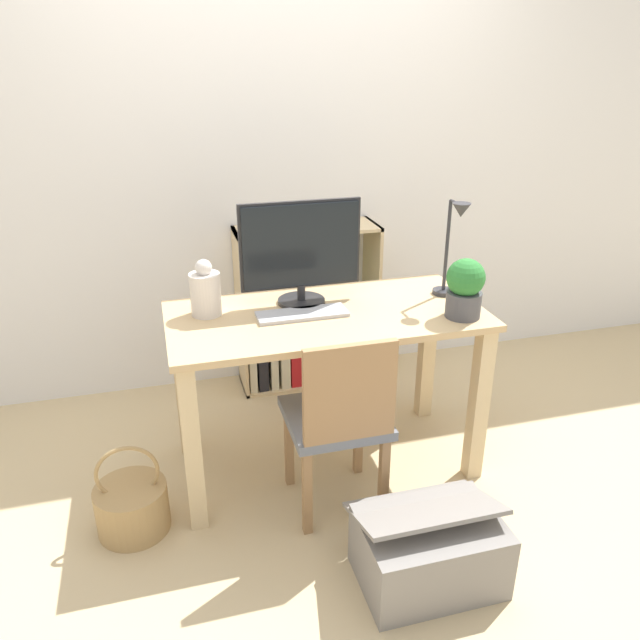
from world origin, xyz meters
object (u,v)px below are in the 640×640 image
(desk_lamp, at_px, (453,240))
(storage_box, at_px, (429,548))
(keyboard, at_px, (302,314))
(vase, at_px, (205,291))
(potted_plant, at_px, (465,288))
(monitor, at_px, (301,250))
(basket, at_px, (132,506))
(bookshelf, at_px, (286,311))
(chair, at_px, (340,417))

(desk_lamp, height_order, storage_box, desk_lamp)
(keyboard, xyz_separation_m, vase, (-0.39, 0.12, 0.10))
(keyboard, bearing_deg, potted_plant, -16.02)
(potted_plant, distance_m, storage_box, 1.04)
(monitor, distance_m, vase, 0.44)
(basket, height_order, storage_box, basket)
(desk_lamp, bearing_deg, potted_plant, -100.66)
(monitor, relative_size, vase, 2.18)
(bookshelf, bearing_deg, vase, -125.38)
(vase, relative_size, storage_box, 0.47)
(chair, relative_size, bookshelf, 0.90)
(desk_lamp, xyz_separation_m, potted_plant, (-0.04, -0.21, -0.14))
(basket, distance_m, storage_box, 1.19)
(basket, bearing_deg, potted_plant, 1.32)
(keyboard, relative_size, chair, 0.46)
(bookshelf, bearing_deg, monitor, -95.97)
(vase, relative_size, desk_lamp, 0.55)
(vase, relative_size, basket, 0.61)
(bookshelf, bearing_deg, basket, -130.26)
(vase, bearing_deg, keyboard, -17.86)
(monitor, bearing_deg, vase, -176.96)
(keyboard, distance_m, desk_lamp, 0.74)
(chair, xyz_separation_m, bookshelf, (0.03, 1.15, -0.01))
(keyboard, relative_size, bookshelf, 0.42)
(monitor, relative_size, chair, 0.64)
(desk_lamp, xyz_separation_m, bookshelf, (-0.59, 0.79, -0.60))
(desk_lamp, relative_size, storage_box, 0.86)
(storage_box, bearing_deg, desk_lamp, 62.66)
(desk_lamp, distance_m, potted_plant, 0.26)
(monitor, distance_m, storage_box, 1.30)
(monitor, distance_m, desk_lamp, 0.67)
(keyboard, xyz_separation_m, storage_box, (0.27, -0.79, -0.64))
(storage_box, bearing_deg, basket, 151.69)
(basket, bearing_deg, bookshelf, 49.74)
(monitor, relative_size, potted_plant, 2.09)
(keyboard, distance_m, bookshelf, 0.89)
(monitor, xyz_separation_m, chair, (0.04, -0.48, -0.56))
(vase, height_order, storage_box, vase)
(vase, height_order, desk_lamp, desk_lamp)
(desk_lamp, distance_m, chair, 0.93)
(vase, xyz_separation_m, bookshelf, (0.49, 0.69, -0.43))
(chair, xyz_separation_m, storage_box, (0.21, -0.45, -0.32))
(monitor, height_order, vase, monitor)
(vase, distance_m, basket, 0.93)
(desk_lamp, bearing_deg, chair, -150.46)
(storage_box, bearing_deg, chair, 114.36)
(monitor, relative_size, basket, 1.33)
(potted_plant, distance_m, basket, 1.63)
(bookshelf, xyz_separation_m, storage_box, (0.17, -1.60, -0.31))
(potted_plant, bearing_deg, desk_lamp, 79.34)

